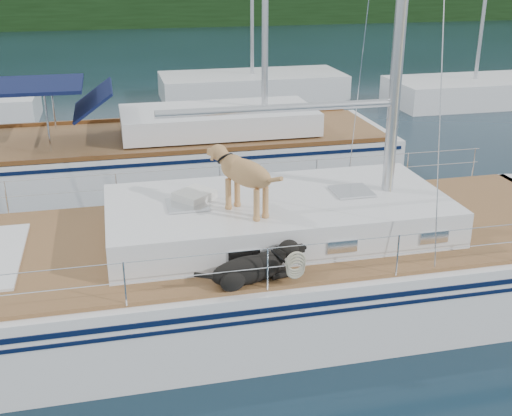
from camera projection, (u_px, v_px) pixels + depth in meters
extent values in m
plane|color=black|center=(229.00, 307.00, 10.33)|extent=(120.00, 120.00, 0.00)
cube|color=#595147|center=(122.00, 18.00, 52.00)|extent=(92.00, 1.00, 1.20)
cube|color=white|center=(228.00, 280.00, 10.14)|extent=(12.00, 3.80, 1.40)
cube|color=#98643C|center=(227.00, 238.00, 9.88)|extent=(11.52, 3.50, 0.06)
cube|color=white|center=(278.00, 215.00, 9.93)|extent=(5.20, 2.50, 0.55)
cylinder|color=silver|center=(279.00, 108.00, 9.32)|extent=(3.60, 0.12, 0.12)
cylinder|color=silver|center=(252.00, 250.00, 8.08)|extent=(10.56, 0.01, 0.01)
cylinder|color=silver|center=(208.00, 167.00, 11.25)|extent=(10.56, 0.01, 0.01)
cube|color=#2234D5|center=(186.00, 210.00, 10.82)|extent=(0.68, 0.56, 0.05)
cube|color=white|center=(195.00, 196.00, 9.73)|extent=(0.72, 0.71, 0.14)
torus|color=#BAB293|center=(296.00, 262.00, 8.22)|extent=(0.36, 0.13, 0.35)
cube|color=white|center=(172.00, 161.00, 16.19)|extent=(11.00, 3.50, 1.30)
cube|color=#98643C|center=(171.00, 136.00, 15.96)|extent=(10.56, 3.29, 0.06)
cube|color=white|center=(218.00, 120.00, 16.08)|extent=(4.80, 2.30, 0.55)
cube|color=#101943|center=(29.00, 85.00, 14.77)|extent=(2.40, 2.30, 0.08)
cube|color=white|center=(252.00, 88.00, 25.53)|extent=(7.20, 3.00, 1.10)
cube|color=white|center=(473.00, 93.00, 24.48)|extent=(6.40, 3.00, 1.10)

